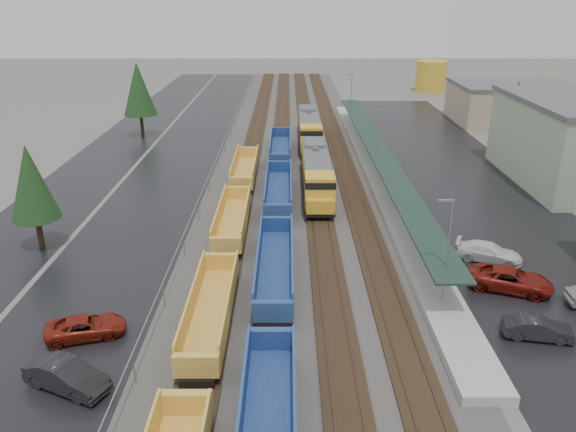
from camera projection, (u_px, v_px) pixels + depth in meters
name	position (u px, v px, depth m)	size (l,w,h in m)	color
ballast_strip	(295.00, 154.00, 75.71)	(20.00, 160.00, 0.08)	#302D2B
trackbed	(295.00, 153.00, 75.67)	(14.60, 160.00, 0.22)	black
west_parking_lot	(185.00, 154.00, 75.71)	(10.00, 160.00, 0.02)	black
west_road	(111.00, 154.00, 75.70)	(9.00, 160.00, 0.02)	black
east_commuter_lot	(457.00, 176.00, 66.45)	(16.00, 100.00, 0.02)	black
station_platform	(377.00, 170.00, 66.18)	(3.00, 80.00, 8.00)	#9E9B93
chainlink_fence	(223.00, 145.00, 73.67)	(0.08, 160.04, 2.02)	gray
distant_hills	(407.00, 50.00, 215.79)	(301.00, 140.00, 25.20)	#445441
tree_west_near	(31.00, 183.00, 45.68)	(3.96, 3.96, 9.00)	#332316
tree_west_far	(138.00, 89.00, 82.37)	(4.84, 4.84, 11.00)	#332316
tree_east	(515.00, 109.00, 71.50)	(4.40, 4.40, 10.00)	#332316
locomotive_lead	(316.00, 173.00, 59.92)	(2.87, 18.90, 4.28)	black
locomotive_trail	(309.00, 129.00, 79.44)	(2.87, 18.90, 4.28)	black
well_string_yellow	(211.00, 310.00, 36.14)	(2.57, 75.44, 2.28)	gold
well_string_blue	(275.00, 266.00, 42.01)	(2.67, 84.37, 2.37)	navy
storage_tank	(431.00, 76.00, 122.56)	(6.58, 6.58, 6.58)	gold
parked_car_west_b	(67.00, 376.00, 30.45)	(4.96, 1.73, 1.64)	black
parked_car_west_c	(86.00, 327.00, 35.16)	(4.90, 2.26, 1.36)	maroon
parked_car_east_a	(538.00, 329.00, 34.97)	(4.23, 1.48, 1.39)	black
parked_car_east_b	(511.00, 280.00, 40.70)	(5.87, 2.71, 1.63)	maroon
parked_car_east_c	(489.00, 252.00, 45.15)	(5.19, 2.11, 1.51)	silver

